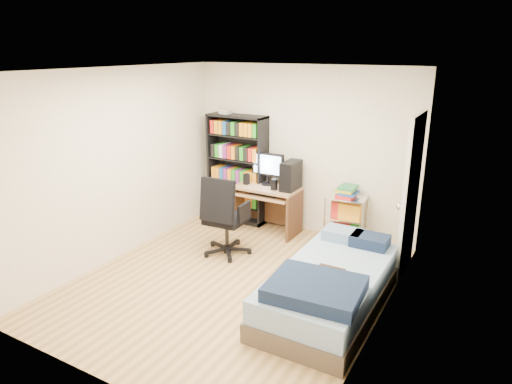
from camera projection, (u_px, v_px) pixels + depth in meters
The scene contains 7 objects.
room at pixel (231, 184), 5.16m from camera, with size 3.58×4.08×2.58m.
media_shelf at pixel (237, 168), 7.29m from camera, with size 0.97×0.32×1.80m.
computer_desk at pixel (274, 191), 6.89m from camera, with size 0.96×0.56×1.21m.
office_chair at pixel (225, 230), 6.20m from camera, with size 0.70×0.70×1.12m.
wire_cart at pixel (347, 206), 6.44m from camera, with size 0.59×0.45×0.89m.
bed at pixel (330, 287), 4.92m from camera, with size 1.03×2.07×0.59m.
door at pixel (411, 196), 5.55m from camera, with size 0.12×0.80×2.00m.
Camera 1 is at (2.68, -4.17, 2.73)m, focal length 32.00 mm.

